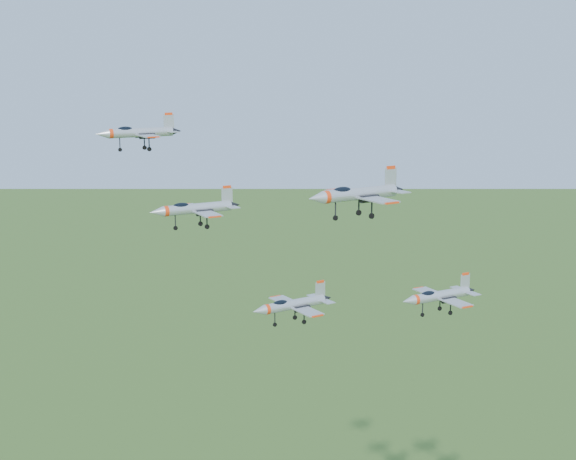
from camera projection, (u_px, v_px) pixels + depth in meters
jet_lead at (138, 132)px, 100.59m from camera, size 11.15×9.26×2.98m
jet_left_high at (195, 208)px, 92.92m from camera, size 11.28×9.34×3.02m
jet_right_high at (357, 194)px, 90.68m from camera, size 13.42×11.02×3.60m
jet_left_low at (292, 304)px, 111.19m from camera, size 13.01×10.67×3.49m
jet_right_low at (439, 296)px, 104.89m from camera, size 12.05×9.97×3.22m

